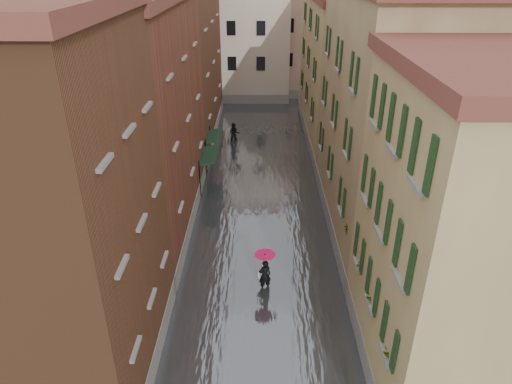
{
  "coord_description": "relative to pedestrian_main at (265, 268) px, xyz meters",
  "views": [
    {
      "loc": [
        -0.05,
        -14.85,
        14.36
      ],
      "look_at": [
        -0.25,
        7.17,
        3.0
      ],
      "focal_mm": 32.0,
      "sensor_mm": 36.0,
      "label": 1
    }
  ],
  "objects": [
    {
      "name": "awning_far",
      "position": [
        -3.69,
        14.52,
        1.19
      ],
      "size": [
        1.09,
        2.93,
        2.8
      ],
      "color": "black",
      "rests_on": "ground"
    },
    {
      "name": "ground",
      "position": [
        -0.21,
        -2.65,
        -1.28
      ],
      "size": [
        120.0,
        120.0,
        0.0
      ],
      "primitive_type": "plane",
      "color": "#5A5A5D",
      "rests_on": "ground"
    },
    {
      "name": "building_left_mid",
      "position": [
        -7.21,
        6.35,
        4.97
      ],
      "size": [
        6.0,
        14.0,
        12.5
      ],
      "primitive_type": "cube",
      "color": "brown",
      "rests_on": "ground"
    },
    {
      "name": "building_left_far",
      "position": [
        -7.21,
        21.35,
        5.72
      ],
      "size": [
        6.0,
        16.0,
        14.0
      ],
      "primitive_type": "cube",
      "color": "brown",
      "rests_on": "ground"
    },
    {
      "name": "floodwater",
      "position": [
        -0.21,
        10.35,
        -1.18
      ],
      "size": [
        10.0,
        60.0,
        0.2
      ],
      "primitive_type": "cube",
      "color": "#4D5156",
      "rests_on": "ground"
    },
    {
      "name": "building_right_near",
      "position": [
        6.79,
        -4.65,
        4.47
      ],
      "size": [
        6.0,
        8.0,
        11.5
      ],
      "primitive_type": "cube",
      "color": "#9D7E51",
      "rests_on": "ground"
    },
    {
      "name": "window_planters",
      "position": [
        3.91,
        -3.39,
        2.23
      ],
      "size": [
        0.59,
        8.37,
        0.84
      ],
      "color": "brown",
      "rests_on": "ground"
    },
    {
      "name": "pedestrian_far",
      "position": [
        -2.45,
        19.32,
        -0.33
      ],
      "size": [
        0.96,
        0.77,
        1.89
      ],
      "primitive_type": "imported",
      "rotation": [
        0.0,
        0.0,
        0.06
      ],
      "color": "black",
      "rests_on": "ground"
    },
    {
      "name": "building_end_cream",
      "position": [
        -3.21,
        35.35,
        5.22
      ],
      "size": [
        12.0,
        9.0,
        13.0
      ],
      "primitive_type": "cube",
      "color": "beige",
      "rests_on": "ground"
    },
    {
      "name": "awning_near",
      "position": [
        -3.69,
        10.87,
        1.2
      ],
      "size": [
        1.09,
        3.41,
        2.8
      ],
      "color": "black",
      "rests_on": "ground"
    },
    {
      "name": "building_left_near",
      "position": [
        -7.21,
        -4.65,
        5.22
      ],
      "size": [
        6.0,
        8.0,
        13.0
      ],
      "primitive_type": "cube",
      "color": "brown",
      "rests_on": "ground"
    },
    {
      "name": "building_right_far",
      "position": [
        6.79,
        21.35,
        4.47
      ],
      "size": [
        6.0,
        16.0,
        11.5
      ],
      "primitive_type": "cube",
      "color": "#9D7E51",
      "rests_on": "ground"
    },
    {
      "name": "building_right_mid",
      "position": [
        6.79,
        6.35,
        5.22
      ],
      "size": [
        6.0,
        14.0,
        13.0
      ],
      "primitive_type": "cube",
      "color": "tan",
      "rests_on": "ground"
    },
    {
      "name": "pedestrian_main",
      "position": [
        0.0,
        0.0,
        0.0
      ],
      "size": [
        1.02,
        1.02,
        2.06
      ],
      "color": "black",
      "rests_on": "ground"
    },
    {
      "name": "building_end_pink",
      "position": [
        5.79,
        37.35,
        4.72
      ],
      "size": [
        10.0,
        9.0,
        12.0
      ],
      "primitive_type": "cube",
      "color": "tan",
      "rests_on": "ground"
    }
  ]
}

